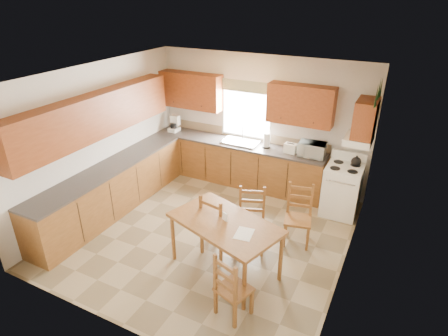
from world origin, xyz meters
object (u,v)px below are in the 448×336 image
at_px(chair_far_left, 251,222).
at_px(chair_far_right, 298,216).
at_px(chair_near_left, 234,285).
at_px(stove, 342,191).
at_px(chair_near_right, 218,224).
at_px(microwave, 312,149).
at_px(dining_table, 225,246).

xyz_separation_m(chair_far_left, chair_far_right, (0.61, 0.50, -0.01)).
xyz_separation_m(chair_near_left, chair_far_right, (0.27, 1.84, 0.04)).
height_order(stove, chair_near_right, chair_near_right).
bearing_deg(chair_near_right, chair_far_right, -131.94).
xyz_separation_m(stove, chair_far_left, (-1.06, -1.75, 0.05)).
bearing_deg(stove, chair_far_right, -109.70).
height_order(chair_far_left, chair_far_right, chair_far_left).
xyz_separation_m(stove, chair_far_right, (-0.45, -1.26, 0.04)).
xyz_separation_m(microwave, chair_near_left, (-0.04, -3.36, -0.59)).
distance_m(microwave, chair_far_left, 2.12).
bearing_deg(chair_far_right, microwave, 85.83).
bearing_deg(chair_far_left, chair_far_right, 18.07).
bearing_deg(microwave, stove, -23.92).
xyz_separation_m(stove, microwave, (-0.68, 0.27, 0.59)).
height_order(chair_near_right, chair_far_right, chair_near_right).
bearing_deg(chair_near_right, dining_table, 141.54).
relative_size(stove, chair_near_left, 0.99).
height_order(stove, chair_near_left, chair_near_left).
bearing_deg(dining_table, chair_near_left, -38.22).
xyz_separation_m(dining_table, chair_near_left, (0.49, -0.72, 0.05)).
distance_m(chair_near_left, chair_far_left, 1.39).
bearing_deg(chair_far_left, stove, 37.92).
distance_m(chair_near_right, chair_far_right, 1.31).
relative_size(chair_near_left, chair_far_right, 0.93).
relative_size(dining_table, chair_near_left, 1.66).
bearing_deg(chair_near_left, microwave, -73.14).
relative_size(dining_table, chair_far_right, 1.55).
bearing_deg(chair_near_left, chair_far_left, -58.28).
bearing_deg(chair_far_right, dining_table, -137.09).
bearing_deg(dining_table, chair_far_right, 73.46).
xyz_separation_m(chair_near_right, chair_far_left, (0.43, 0.31, -0.00)).
distance_m(stove, chair_far_right, 1.34).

